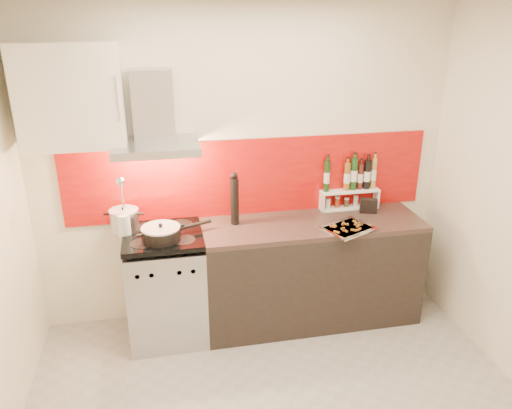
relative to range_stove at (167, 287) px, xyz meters
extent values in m
cube|color=silver|center=(0.70, 0.30, 0.86)|extent=(3.40, 0.02, 2.60)
cube|color=#9C080A|center=(0.75, 0.29, 0.78)|extent=(3.00, 0.02, 0.64)
cube|color=#B7B7BA|center=(0.00, 0.00, -0.02)|extent=(0.60, 0.60, 0.84)
cube|color=black|center=(0.00, -0.28, -0.11)|extent=(0.50, 0.02, 0.40)
cube|color=#B7B7BA|center=(0.00, -0.28, 0.28)|extent=(0.56, 0.02, 0.12)
cube|color=#FF190C|center=(0.00, -0.29, 0.28)|extent=(0.10, 0.01, 0.04)
cube|color=black|center=(0.00, 0.00, 0.45)|extent=(0.60, 0.60, 0.04)
cube|color=black|center=(1.20, 0.00, -0.01)|extent=(1.80, 0.60, 0.86)
cube|color=#31231E|center=(1.20, 0.00, 0.44)|extent=(1.80, 0.60, 0.04)
cube|color=#B7B7BA|center=(0.00, 0.05, 1.14)|extent=(0.62, 0.50, 0.06)
cube|color=#B7B7BA|center=(0.00, 0.20, 1.42)|extent=(0.30, 0.18, 0.50)
sphere|color=#FFD18C|center=(-0.15, 0.05, 1.10)|extent=(0.07, 0.07, 0.07)
sphere|color=#FFD18C|center=(0.15, 0.05, 1.10)|extent=(0.07, 0.07, 0.07)
cube|color=white|center=(-0.55, 0.13, 1.51)|extent=(0.70, 0.35, 0.72)
cylinder|color=#B7B7BA|center=(-0.28, 0.13, 0.55)|extent=(0.22, 0.22, 0.15)
cylinder|color=#99999E|center=(-0.28, 0.13, 0.63)|extent=(0.22, 0.22, 0.01)
sphere|color=black|center=(-0.28, 0.13, 0.65)|extent=(0.03, 0.03, 0.03)
cylinder|color=black|center=(-0.01, -0.11, 0.51)|extent=(0.28, 0.28, 0.09)
cylinder|color=#99999E|center=(-0.01, -0.11, 0.56)|extent=(0.29, 0.29, 0.01)
sphere|color=black|center=(-0.01, -0.11, 0.59)|extent=(0.03, 0.03, 0.03)
cylinder|color=black|center=(0.25, 0.00, 0.52)|extent=(0.26, 0.13, 0.03)
cylinder|color=silver|center=(-0.28, 0.05, 0.54)|extent=(0.10, 0.10, 0.17)
cylinder|color=silver|center=(-0.27, 0.05, 0.77)|extent=(0.01, 0.08, 0.31)
sphere|color=silver|center=(-0.27, -0.02, 0.91)|extent=(0.07, 0.07, 0.07)
cylinder|color=black|center=(0.58, 0.10, 0.65)|extent=(0.07, 0.07, 0.38)
sphere|color=black|center=(0.58, 0.10, 0.87)|extent=(0.05, 0.05, 0.05)
cube|color=white|center=(1.60, 0.24, 0.47)|extent=(0.51, 0.14, 0.01)
cube|color=white|center=(1.35, 0.24, 0.54)|extent=(0.01, 0.14, 0.14)
cube|color=white|center=(1.84, 0.24, 0.54)|extent=(0.02, 0.14, 0.14)
cube|color=white|center=(1.60, 0.24, 0.62)|extent=(0.51, 0.14, 0.02)
cylinder|color=black|center=(1.38, 0.24, 0.76)|extent=(0.05, 0.05, 0.27)
cylinder|color=brown|center=(1.57, 0.24, 0.74)|extent=(0.05, 0.05, 0.24)
cylinder|color=#183A15|center=(1.63, 0.24, 0.76)|extent=(0.06, 0.06, 0.28)
cylinder|color=#4A1A13|center=(1.68, 0.24, 0.74)|extent=(0.05, 0.05, 0.22)
cylinder|color=black|center=(1.75, 0.24, 0.75)|extent=(0.06, 0.06, 0.25)
cylinder|color=olive|center=(1.81, 0.24, 0.76)|extent=(0.04, 0.04, 0.27)
cylinder|color=beige|center=(1.41, 0.24, 0.51)|extent=(0.04, 0.04, 0.07)
cylinder|color=maroon|center=(1.49, 0.24, 0.51)|extent=(0.04, 0.04, 0.08)
cylinder|color=#433521|center=(1.58, 0.24, 0.50)|extent=(0.04, 0.04, 0.06)
cylinder|color=beige|center=(1.66, 0.24, 0.51)|extent=(0.04, 0.04, 0.08)
cube|color=black|center=(1.72, 0.11, 0.52)|extent=(0.15, 0.10, 0.12)
cube|color=silver|center=(1.42, -0.20, 0.47)|extent=(0.44, 0.40, 0.01)
cube|color=silver|center=(1.42, -0.20, 0.48)|extent=(0.47, 0.43, 0.01)
cube|color=red|center=(1.42, -0.20, 0.48)|extent=(0.39, 0.35, 0.01)
cube|color=brown|center=(1.37, -0.24, 0.49)|extent=(0.03, 0.05, 0.01)
cube|color=brown|center=(1.49, -0.27, 0.49)|extent=(0.05, 0.04, 0.01)
cube|color=brown|center=(1.37, -0.27, 0.49)|extent=(0.03, 0.05, 0.01)
cube|color=brown|center=(1.50, -0.16, 0.49)|extent=(0.04, 0.05, 0.01)
cube|color=brown|center=(1.30, -0.18, 0.49)|extent=(0.05, 0.04, 0.01)
cube|color=brown|center=(1.30, -0.28, 0.49)|extent=(0.04, 0.05, 0.01)
cube|color=brown|center=(1.36, -0.25, 0.49)|extent=(0.02, 0.05, 0.01)
cube|color=brown|center=(1.42, -0.15, 0.49)|extent=(0.05, 0.03, 0.01)
cube|color=brown|center=(1.51, -0.12, 0.49)|extent=(0.03, 0.05, 0.01)
cube|color=brown|center=(1.32, -0.16, 0.49)|extent=(0.02, 0.05, 0.01)
cube|color=brown|center=(1.54, -0.16, 0.49)|extent=(0.03, 0.05, 0.01)
cube|color=brown|center=(1.51, -0.20, 0.49)|extent=(0.05, 0.04, 0.01)
cube|color=brown|center=(1.53, -0.18, 0.49)|extent=(0.05, 0.02, 0.01)
cube|color=brown|center=(1.51, -0.18, 0.49)|extent=(0.05, 0.02, 0.01)
cube|color=brown|center=(1.40, -0.14, 0.49)|extent=(0.04, 0.05, 0.01)
cube|color=brown|center=(1.44, -0.27, 0.49)|extent=(0.05, 0.04, 0.01)
camera|label=1|loc=(0.01, -3.53, 2.08)|focal=35.00mm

